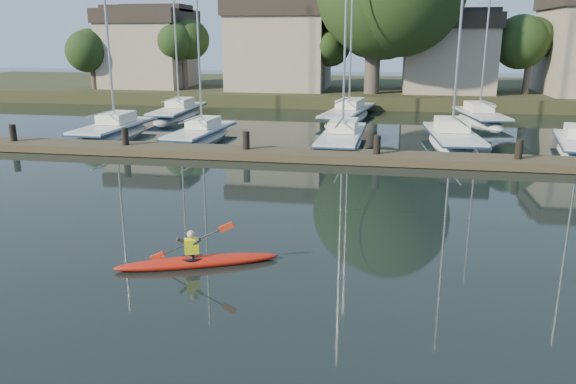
% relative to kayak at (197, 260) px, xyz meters
% --- Properties ---
extents(ground, '(160.00, 160.00, 0.00)m').
position_rel_kayak_xyz_m(ground, '(1.03, -1.31, -0.16)').
color(ground, black).
rests_on(ground, ground).
extents(kayak, '(3.93, 2.02, 1.29)m').
position_rel_kayak_xyz_m(kayak, '(0.00, 0.00, 0.00)').
color(kayak, '#B3100D').
rests_on(kayak, ground).
extents(dock, '(34.00, 2.00, 1.80)m').
position_rel_kayak_xyz_m(dock, '(1.03, 12.69, 0.05)').
color(dock, '#493F2A').
rests_on(dock, ground).
extents(sailboat_0, '(2.40, 7.88, 12.42)m').
position_rel_kayak_xyz_m(sailboat_0, '(-10.84, 17.10, -0.36)').
color(sailboat_0, silver).
rests_on(sailboat_0, ground).
extents(sailboat_1, '(2.51, 7.89, 12.70)m').
position_rel_kayak_xyz_m(sailboat_1, '(-5.62, 16.91, -0.33)').
color(sailboat_1, silver).
rests_on(sailboat_1, ground).
extents(sailboat_2, '(2.30, 8.90, 14.65)m').
position_rel_kayak_xyz_m(sailboat_2, '(2.14, 16.82, -0.34)').
color(sailboat_2, silver).
rests_on(sailboat_2, ground).
extents(sailboat_3, '(2.90, 8.66, 13.71)m').
position_rel_kayak_xyz_m(sailboat_3, '(7.81, 17.69, -0.36)').
color(sailboat_3, silver).
rests_on(sailboat_3, ground).
extents(sailboat_5, '(2.29, 8.93, 14.71)m').
position_rel_kayak_xyz_m(sailboat_5, '(-10.11, 25.30, -0.34)').
color(sailboat_5, silver).
rests_on(sailboat_5, ground).
extents(sailboat_6, '(3.77, 10.59, 16.50)m').
position_rel_kayak_xyz_m(sailboat_6, '(1.74, 26.36, -0.35)').
color(sailboat_6, silver).
rests_on(sailboat_6, ground).
extents(sailboat_7, '(3.37, 8.27, 12.96)m').
position_rel_kayak_xyz_m(sailboat_7, '(10.45, 26.41, -0.35)').
color(sailboat_7, silver).
rests_on(sailboat_7, ground).
extents(shore, '(90.00, 25.25, 12.75)m').
position_rel_kayak_xyz_m(shore, '(2.65, 38.98, 3.07)').
color(shore, '#29341A').
rests_on(shore, ground).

